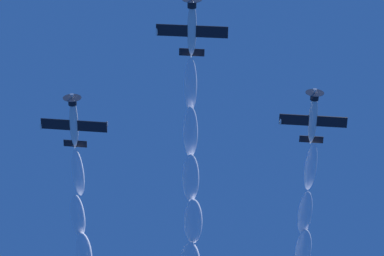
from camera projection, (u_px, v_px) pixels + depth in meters
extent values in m
ellipsoid|color=silver|center=(192.00, 29.00, 89.26)|extent=(5.24, 4.67, 1.86)
cylinder|color=black|center=(192.00, 4.00, 88.04)|extent=(1.37, 1.28, 1.13)
cylinder|color=#3F3F47|center=(192.00, 0.00, 87.84)|extent=(1.71, 1.67, 2.22)
cube|color=black|center=(192.00, 31.00, 89.20)|extent=(5.88, 6.59, 0.92)
ellipsoid|color=silver|center=(227.00, 30.00, 89.48)|extent=(0.78, 0.70, 0.35)
ellipsoid|color=silver|center=(157.00, 32.00, 88.93)|extent=(0.78, 0.70, 0.35)
cube|color=black|center=(192.00, 52.00, 90.46)|extent=(2.38, 2.59, 0.43)
cube|color=silver|center=(191.00, 51.00, 90.89)|extent=(0.98, 0.77, 1.14)
ellipsoid|color=#1E232D|center=(192.00, 25.00, 89.47)|extent=(1.52, 1.39, 0.82)
ellipsoid|color=silver|center=(313.00, 119.00, 95.45)|extent=(5.24, 4.67, 1.85)
cylinder|color=black|center=(315.00, 96.00, 94.23)|extent=(1.38, 1.27, 1.14)
cone|color=white|center=(315.00, 92.00, 93.97)|extent=(0.84, 0.76, 0.58)
cylinder|color=#3F3F47|center=(315.00, 93.00, 94.03)|extent=(1.72, 1.65, 2.25)
cube|color=black|center=(313.00, 121.00, 95.40)|extent=(5.87, 6.59, 1.02)
ellipsoid|color=silver|center=(346.00, 119.00, 95.72)|extent=(0.78, 0.70, 0.35)
ellipsoid|color=silver|center=(280.00, 122.00, 95.08)|extent=(0.78, 0.70, 0.35)
cube|color=black|center=(311.00, 139.00, 96.66)|extent=(2.37, 2.59, 0.46)
cube|color=silver|center=(310.00, 138.00, 97.09)|extent=(0.98, 0.76, 1.14)
ellipsoid|color=#1E232D|center=(312.00, 115.00, 95.66)|extent=(1.52, 1.38, 0.83)
ellipsoid|color=silver|center=(74.00, 123.00, 96.09)|extent=(5.24, 4.66, 1.78)
cylinder|color=black|center=(72.00, 101.00, 94.82)|extent=(1.38, 1.25, 1.14)
cone|color=white|center=(72.00, 97.00, 94.55)|extent=(0.84, 0.76, 0.57)
cylinder|color=#3F3F47|center=(72.00, 98.00, 94.62)|extent=(1.71, 1.61, 2.27)
cube|color=black|center=(74.00, 125.00, 96.04)|extent=(5.87, 6.58, 1.09)
ellipsoid|color=silver|center=(107.00, 124.00, 96.39)|extent=(0.78, 0.70, 0.34)
ellipsoid|color=silver|center=(41.00, 127.00, 95.68)|extent=(0.78, 0.70, 0.34)
cube|color=black|center=(75.00, 144.00, 97.33)|extent=(2.37, 2.59, 0.48)
cube|color=silver|center=(75.00, 142.00, 97.76)|extent=(0.98, 0.74, 1.12)
ellipsoid|color=#1E232D|center=(74.00, 120.00, 96.29)|extent=(1.52, 1.37, 0.82)
ellipsoid|color=white|center=(191.00, 85.00, 92.17)|extent=(6.74, 6.02, 2.42)
ellipsoid|color=white|center=(191.00, 132.00, 94.88)|extent=(6.94, 6.26, 2.70)
ellipsoid|color=white|center=(191.00, 178.00, 97.39)|extent=(7.15, 6.49, 2.97)
ellipsoid|color=white|center=(193.00, 222.00, 100.25)|extent=(7.36, 6.73, 3.24)
ellipsoid|color=white|center=(311.00, 167.00, 98.18)|extent=(6.74, 6.02, 2.42)
ellipsoid|color=white|center=(305.00, 213.00, 101.04)|extent=(6.94, 6.26, 2.70)
ellipsoid|color=white|center=(303.00, 251.00, 103.69)|extent=(7.15, 6.49, 2.97)
ellipsoid|color=white|center=(78.00, 173.00, 99.08)|extent=(6.74, 6.02, 2.42)
ellipsoid|color=white|center=(78.00, 217.00, 101.53)|extent=(6.94, 6.26, 2.70)
ellipsoid|color=white|center=(84.00, 253.00, 104.22)|extent=(7.15, 6.49, 2.97)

